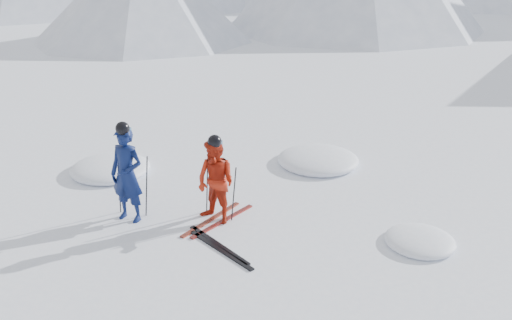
% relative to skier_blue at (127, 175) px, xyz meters
% --- Properties ---
extents(ground, '(160.00, 160.00, 0.00)m').
position_rel_skier_blue_xyz_m(ground, '(3.59, 0.63, -0.94)').
color(ground, white).
rests_on(ground, ground).
extents(skier_blue, '(0.71, 0.50, 1.88)m').
position_rel_skier_blue_xyz_m(skier_blue, '(0.00, 0.00, 0.00)').
color(skier_blue, '#0B1745').
rests_on(skier_blue, ground).
extents(skier_red, '(0.95, 0.84, 1.65)m').
position_rel_skier_blue_xyz_m(skier_red, '(1.61, 0.48, -0.11)').
color(skier_red, '#A9200D').
rests_on(skier_red, ground).
extents(pole_blue_left, '(0.12, 0.09, 1.25)m').
position_rel_skier_blue_xyz_m(pole_blue_left, '(-0.30, 0.15, -0.31)').
color(pole_blue_left, black).
rests_on(pole_blue_left, ground).
extents(pole_blue_right, '(0.12, 0.07, 1.25)m').
position_rel_skier_blue_xyz_m(pole_blue_right, '(0.25, 0.25, -0.31)').
color(pole_blue_right, black).
rests_on(pole_blue_right, ground).
extents(pole_red_left, '(0.11, 0.09, 1.10)m').
position_rel_skier_blue_xyz_m(pole_red_left, '(1.31, 0.73, -0.39)').
color(pole_red_left, black).
rests_on(pole_red_left, ground).
extents(pole_red_right, '(0.11, 0.08, 1.10)m').
position_rel_skier_blue_xyz_m(pole_red_right, '(1.91, 0.63, -0.39)').
color(pole_red_right, black).
rests_on(pole_red_right, ground).
extents(ski_worn_left, '(0.55, 1.66, 0.03)m').
position_rel_skier_blue_xyz_m(ski_worn_left, '(1.49, 0.48, -0.92)').
color(ski_worn_left, black).
rests_on(ski_worn_left, ground).
extents(ski_worn_right, '(0.66, 1.63, 0.03)m').
position_rel_skier_blue_xyz_m(ski_worn_right, '(1.73, 0.48, -0.92)').
color(ski_worn_right, black).
rests_on(ski_worn_right, ground).
extents(ski_loose_a, '(1.50, 0.95, 0.03)m').
position_rel_skier_blue_xyz_m(ski_loose_a, '(2.00, -0.36, -0.92)').
color(ski_loose_a, black).
rests_on(ski_loose_a, ground).
extents(ski_loose_b, '(1.53, 0.90, 0.03)m').
position_rel_skier_blue_xyz_m(ski_loose_b, '(2.10, -0.51, -0.92)').
color(ski_loose_b, black).
rests_on(ski_loose_b, ground).
extents(snow_lumps, '(8.61, 4.73, 0.43)m').
position_rel_skier_blue_xyz_m(snow_lumps, '(1.33, 2.78, -0.94)').
color(snow_lumps, white).
rests_on(snow_lumps, ground).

